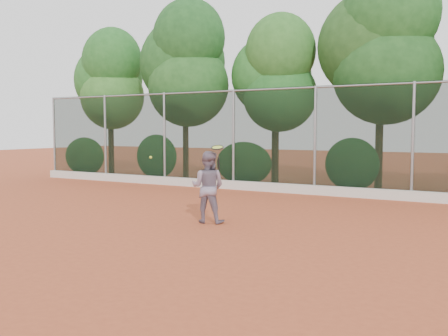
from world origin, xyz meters
The scene contains 7 objects.
ground centered at (0.00, 0.00, 0.00)m, with size 80.00×80.00×0.00m, color #AB4928.
concrete_curb centered at (0.00, 6.82, 0.15)m, with size 24.00×0.20×0.30m, color beige.
tennis_player centered at (-0.41, 1.00, 0.81)m, with size 0.78×0.61×1.61m, color slate.
chainlink_fence centered at (0.00, 7.00, 1.86)m, with size 24.09×0.09×3.50m.
foliage_backdrop centered at (-0.55, 8.98, 4.40)m, with size 23.70×3.63×7.55m.
tennis_racket centered at (-0.12, 0.93, 1.66)m, with size 0.35×0.34×0.54m.
tennis_ball_in_flight centered at (-2.01, 0.99, 1.43)m, with size 0.07×0.07×0.07m.
Camera 1 is at (5.37, -8.51, 2.09)m, focal length 40.00 mm.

